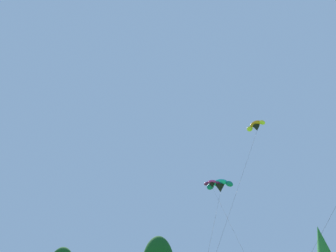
# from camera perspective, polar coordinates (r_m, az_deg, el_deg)

# --- Properties ---
(parafoil_kite_high_orange) EXTENTS (5.93, 13.08, 20.39)m
(parafoil_kite_high_orange) POSITION_cam_1_polar(r_m,az_deg,el_deg) (37.81, 16.90, -0.00)
(parafoil_kite_high_orange) COLOR orange
(parafoil_kite_mid_magenta) EXTENTS (8.17, 15.01, 14.09)m
(parafoil_kite_mid_magenta) POSITION_cam_1_polar(r_m,az_deg,el_deg) (37.31, 8.65, -11.15)
(parafoil_kite_mid_magenta) COLOR #D12893
(parafoil_kite_far_teal) EXTENTS (3.62, 14.35, 14.25)m
(parafoil_kite_far_teal) POSITION_cam_1_polar(r_m,az_deg,el_deg) (37.46, 10.14, -11.45)
(parafoil_kite_far_teal) COLOR teal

